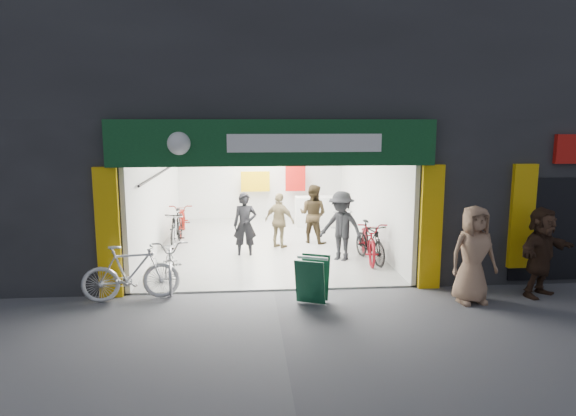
{
  "coord_description": "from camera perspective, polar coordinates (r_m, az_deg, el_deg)",
  "views": [
    {
      "loc": [
        -0.57,
        -10.14,
        3.46
      ],
      "look_at": [
        0.42,
        1.5,
        1.49
      ],
      "focal_mm": 32.0,
      "sensor_mm": 36.0,
      "label": 1
    }
  ],
  "objects": [
    {
      "name": "bike_right_back",
      "position": [
        14.48,
        5.85,
        -2.01
      ],
      "size": [
        0.63,
        1.89,
        1.12
      ],
      "primitive_type": "imported",
      "rotation": [
        0.0,
        0.0,
        -0.05
      ],
      "color": "#A3A3A7",
      "rests_on": "ground"
    },
    {
      "name": "pedestrian_near",
      "position": [
        10.45,
        19.9,
        -4.89
      ],
      "size": [
        0.98,
        0.69,
        1.9
      ],
      "primitive_type": "imported",
      "rotation": [
        0.0,
        0.0,
        0.1
      ],
      "color": "#977257",
      "rests_on": "ground"
    },
    {
      "name": "bike_left_front",
      "position": [
        11.24,
        -12.9,
        -5.73
      ],
      "size": [
        1.0,
        2.12,
        1.07
      ],
      "primitive_type": "imported",
      "rotation": [
        0.0,
        0.0,
        0.15
      ],
      "color": "#A4A4A9",
      "rests_on": "ground"
    },
    {
      "name": "bike_right_mid",
      "position": [
        12.99,
        8.96,
        -3.58
      ],
      "size": [
        0.88,
        2.06,
        1.05
      ],
      "primitive_type": "imported",
      "rotation": [
        0.0,
        0.0,
        -0.09
      ],
      "color": "maroon",
      "rests_on": "ground"
    },
    {
      "name": "ground",
      "position": [
        10.73,
        -1.57,
        -9.22
      ],
      "size": [
        60.0,
        60.0,
        0.0
      ],
      "primitive_type": "plane",
      "color": "#56565B",
      "rests_on": "ground"
    },
    {
      "name": "customer_d",
      "position": [
        13.99,
        -0.94,
        -1.47
      ],
      "size": [
        0.96,
        0.83,
        1.55
      ],
      "primitive_type": "imported",
      "rotation": [
        0.0,
        0.0,
        2.53
      ],
      "color": "olive",
      "rests_on": "ground"
    },
    {
      "name": "customer_a",
      "position": [
        13.23,
        -4.8,
        -1.89
      ],
      "size": [
        0.61,
        0.41,
        1.66
      ],
      "primitive_type": "imported",
      "rotation": [
        0.0,
        0.0,
        -0.02
      ],
      "color": "black",
      "rests_on": "ground"
    },
    {
      "name": "building",
      "position": [
        15.22,
        0.74,
        12.82
      ],
      "size": [
        17.0,
        10.27,
        8.0
      ],
      "color": "#232326",
      "rests_on": "ground"
    },
    {
      "name": "bike_left_back",
      "position": [
        14.8,
        -12.26,
        -2.25
      ],
      "size": [
        0.45,
        1.59,
        0.95
      ],
      "primitive_type": "imported",
      "rotation": [
        0.0,
        0.0,
        -0.0
      ],
      "color": "#BBBBC0",
      "rests_on": "ground"
    },
    {
      "name": "parked_bike",
      "position": [
        10.5,
        -17.05,
        -6.89
      ],
      "size": [
        1.92,
        0.83,
        1.12
      ],
      "primitive_type": "imported",
      "rotation": [
        0.0,
        0.0,
        1.74
      ],
      "color": "silver",
      "rests_on": "ground"
    },
    {
      "name": "bike_left_midfront",
      "position": [
        14.75,
        -12.29,
        -2.17
      ],
      "size": [
        0.56,
        1.71,
        1.01
      ],
      "primitive_type": "imported",
      "rotation": [
        0.0,
        0.0,
        -0.05
      ],
      "color": "black",
      "rests_on": "ground"
    },
    {
      "name": "pedestrian_far",
      "position": [
        11.38,
        26.3,
        -4.4
      ],
      "size": [
        1.72,
        1.3,
        1.81
      ],
      "primitive_type": "imported",
      "rotation": [
        0.0,
        0.0,
        0.53
      ],
      "color": "#362318",
      "rests_on": "ground"
    },
    {
      "name": "customer_c",
      "position": [
        12.77,
        5.94,
        -2.09
      ],
      "size": [
        1.31,
        1.22,
        1.77
      ],
      "primitive_type": "imported",
      "rotation": [
        0.0,
        0.0,
        -0.65
      ],
      "color": "black",
      "rests_on": "ground"
    },
    {
      "name": "sandwich_board",
      "position": [
        9.95,
        2.73,
        -7.81
      ],
      "size": [
        0.75,
        0.76,
        0.88
      ],
      "rotation": [
        0.0,
        0.0,
        -0.4
      ],
      "color": "#104228",
      "rests_on": "ground"
    },
    {
      "name": "bike_left_midback",
      "position": [
        16.08,
        -11.67,
        -1.19
      ],
      "size": [
        0.76,
        1.95,
        1.01
      ],
      "primitive_type": "imported",
      "rotation": [
        0.0,
        0.0,
        0.05
      ],
      "color": "maroon",
      "rests_on": "ground"
    },
    {
      "name": "customer_b",
      "position": [
        14.6,
        2.78,
        -0.7
      ],
      "size": [
        1.04,
        0.98,
        1.7
      ],
      "primitive_type": "imported",
      "rotation": [
        0.0,
        0.0,
        2.6
      ],
      "color": "#332717",
      "rests_on": "ground"
    },
    {
      "name": "bike_right_front",
      "position": [
        12.87,
        9.1,
        -3.77
      ],
      "size": [
        0.78,
        1.77,
        1.03
      ],
      "primitive_type": "imported",
      "rotation": [
        0.0,
        0.0,
        0.18
      ],
      "color": "black",
      "rests_on": "ground"
    }
  ]
}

